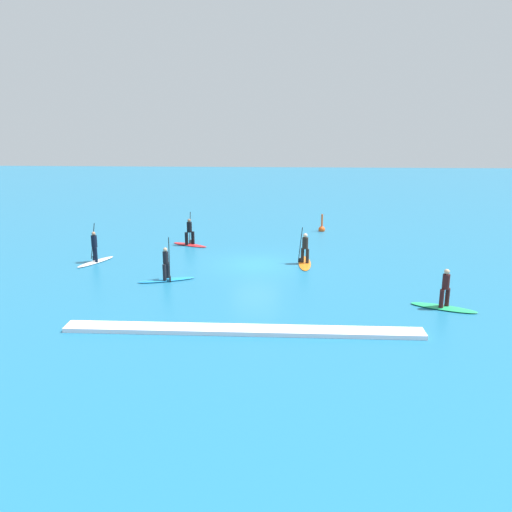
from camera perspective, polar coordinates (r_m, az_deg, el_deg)
name	(u,v)px	position (r m, az deg, el deg)	size (l,w,h in m)	color
ground_plane	(256,264)	(30.80, 0.00, -0.90)	(120.00, 120.00, 0.00)	#1E6B93
surfer_on_green_board	(444,299)	(25.13, 19.49, -4.39)	(2.90, 1.77, 1.84)	#23B266
surfer_on_red_board	(190,238)	(35.47, -7.10, 1.96)	(2.62, 1.74, 2.20)	red
surfer_on_white_board	(95,254)	(32.44, -16.83, 0.22)	(1.72, 2.75, 2.33)	white
surfer_on_orange_board	(305,255)	(30.91, 5.24, 0.06)	(0.76, 3.13, 2.16)	orange
surfer_on_blue_board	(166,273)	(28.05, -9.56, -1.79)	(2.98, 1.58, 2.39)	#1E8CD1
marker_buoy	(322,228)	(39.92, 7.04, 2.94)	(0.50, 0.50, 1.40)	#E55119
wave_crest	(243,330)	(21.36, -1.43, -7.91)	(14.28, 0.90, 0.18)	white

